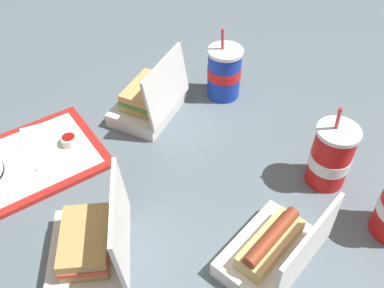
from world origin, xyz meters
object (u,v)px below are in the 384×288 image
ketchup_cup (69,140)px  soda_cup_corner (331,156)px  clamshell_hotdog_right (274,250)px  soda_cup_back (224,72)px  clamshell_sandwich_corner (92,247)px  plastic_fork (59,161)px  clamshell_sandwich_front (149,100)px  food_tray (24,163)px

ketchup_cup → soda_cup_corner: bearing=142.9°
clamshell_hotdog_right → soda_cup_back: size_ratio=1.15×
soda_cup_back → clamshell_sandwich_corner: bearing=34.9°
plastic_fork → clamshell_hotdog_right: clamshell_hotdog_right is taller
clamshell_sandwich_front → soda_cup_corner: (-0.27, 0.41, 0.03)m
ketchup_cup → soda_cup_corner: 0.63m
ketchup_cup → soda_cup_back: 0.46m
plastic_fork → clamshell_sandwich_front: size_ratio=0.44×
food_tray → clamshell_hotdog_right: bearing=127.8°
clamshell_sandwich_front → soda_cup_corner: 0.49m
clamshell_sandwich_front → soda_cup_back: (-0.22, 0.02, 0.03)m
clamshell_sandwich_front → clamshell_sandwich_corner: bearing=52.8°
clamshell_sandwich_front → soda_cup_back: bearing=175.3°
clamshell_sandwich_front → plastic_fork: bearing=16.5°
food_tray → soda_cup_corner: bearing=149.1°
ketchup_cup → clamshell_hotdog_right: 0.57m
ketchup_cup → clamshell_sandwich_corner: (0.05, 0.34, 0.02)m
plastic_fork → soda_cup_back: size_ratio=0.53×
plastic_fork → soda_cup_back: soda_cup_back is taller
food_tray → clamshell_sandwich_corner: 0.34m
clamshell_sandwich_front → clamshell_sandwich_corner: (0.28, 0.37, 0.00)m
food_tray → soda_cup_back: bearing=-177.8°
plastic_fork → clamshell_hotdog_right: size_ratio=0.46×
plastic_fork → soda_cup_corner: soda_cup_corner is taller
food_tray → clamshell_hotdog_right: clamshell_hotdog_right is taller
food_tray → plastic_fork: bearing=152.3°
plastic_fork → clamshell_sandwich_corner: 0.29m
ketchup_cup → soda_cup_corner: soda_cup_corner is taller
clamshell_sandwich_front → soda_cup_back: size_ratio=1.19×
food_tray → soda_cup_back: 0.58m
clamshell_sandwich_corner → ketchup_cup: bearing=-97.9°
soda_cup_back → soda_cup_corner: bearing=96.6°
soda_cup_corner → plastic_fork: bearing=-31.4°
clamshell_hotdog_right → soda_cup_corner: bearing=-152.5°
ketchup_cup → plastic_fork: size_ratio=0.36×
soda_cup_back → food_tray: bearing=2.2°
plastic_fork → clamshell_sandwich_front: clamshell_sandwich_front is taller
clamshell_sandwich_front → clamshell_hotdog_right: bearing=93.3°
ketchup_cup → soda_cup_back: soda_cup_back is taller
soda_cup_back → clamshell_hotdog_right: bearing=69.7°
ketchup_cup → clamshell_sandwich_corner: bearing=82.1°
ketchup_cup → clamshell_hotdog_right: size_ratio=0.17×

